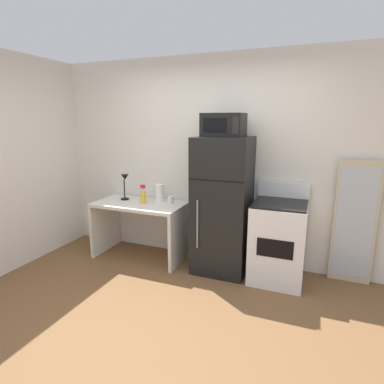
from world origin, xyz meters
The scene contains 11 objects.
ground_plane centered at (0.00, 0.00, 0.00)m, with size 12.00×12.00×0.00m, color brown.
wall_back_white centered at (0.00, 1.70, 1.30)m, with size 5.00×0.10×2.60m, color silver.
desk centered at (-0.89, 1.31, 0.53)m, with size 1.19×0.64×0.75m.
desk_lamp centered at (-1.15, 1.37, 0.99)m, with size 0.14×0.12×0.35m.
spray_bottle centered at (-0.83, 1.30, 0.85)m, with size 0.06×0.06×0.25m.
paper_towel_roll centered at (-0.66, 1.44, 0.87)m, with size 0.11×0.11×0.24m, color white.
coffee_mug centered at (-0.50, 1.42, 0.80)m, with size 0.08×0.08×0.10m, color white.
refrigerator centered at (0.23, 1.34, 0.81)m, with size 0.64×0.61×1.63m.
microwave centered at (0.23, 1.32, 1.76)m, with size 0.46×0.35×0.26m.
oven_range centered at (0.90, 1.33, 0.47)m, with size 0.59×0.61×1.10m.
leaning_mirror centered at (1.68, 1.59, 0.70)m, with size 0.44×0.03×1.40m.
Camera 1 is at (1.22, -2.14, 1.81)m, focal length 29.22 mm.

